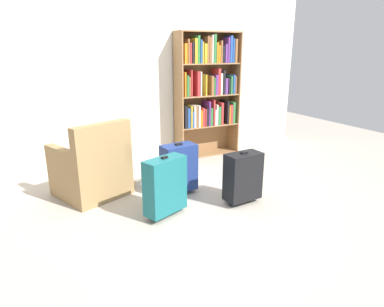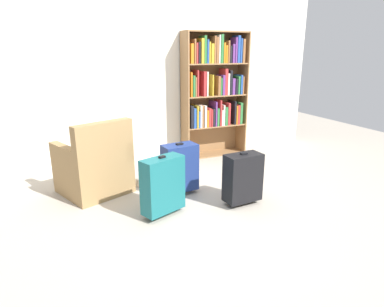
# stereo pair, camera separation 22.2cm
# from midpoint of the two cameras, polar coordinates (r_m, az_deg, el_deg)

# --- Properties ---
(ground_plane) EXTENTS (9.96, 9.96, 0.00)m
(ground_plane) POSITION_cam_midpoint_polar(r_m,az_deg,el_deg) (3.68, 3.75, -9.49)
(ground_plane) COLOR #B2A899
(back_wall) EXTENTS (5.69, 0.10, 2.60)m
(back_wall) POSITION_cam_midpoint_polar(r_m,az_deg,el_deg) (5.16, -6.33, 13.20)
(back_wall) COLOR silver
(back_wall) RESTS_ON ground
(bookshelf) EXTENTS (1.03, 0.33, 1.92)m
(bookshelf) POSITION_cam_midpoint_polar(r_m,az_deg,el_deg) (5.35, 5.04, 11.01)
(bookshelf) COLOR olive
(bookshelf) RESTS_ON ground
(armchair) EXTENTS (0.91, 0.91, 0.90)m
(armchair) POSITION_cam_midpoint_polar(r_m,az_deg,el_deg) (4.10, -14.67, -2.35)
(armchair) COLOR #9E7A4C
(armchair) RESTS_ON ground
(mug) EXTENTS (0.12, 0.08, 0.10)m
(mug) POSITION_cam_midpoint_polar(r_m,az_deg,el_deg) (4.29, -7.46, -4.88)
(mug) COLOR white
(mug) RESTS_ON ground
(suitcase_black) EXTENTS (0.42, 0.24, 0.60)m
(suitcase_black) POSITION_cam_midpoint_polar(r_m,az_deg,el_deg) (3.73, 10.31, -4.07)
(suitcase_black) COLOR black
(suitcase_black) RESTS_ON ground
(suitcase_teal) EXTENTS (0.49, 0.34, 0.64)m
(suitcase_teal) POSITION_cam_midpoint_polar(r_m,az_deg,el_deg) (3.42, -3.12, -5.37)
(suitcase_teal) COLOR #19666B
(suitcase_teal) RESTS_ON ground
(suitcase_navy_blue) EXTENTS (0.42, 0.27, 0.62)m
(suitcase_navy_blue) POSITION_cam_midpoint_polar(r_m,az_deg,el_deg) (3.95, -0.47, -2.40)
(suitcase_navy_blue) COLOR navy
(suitcase_navy_blue) RESTS_ON ground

